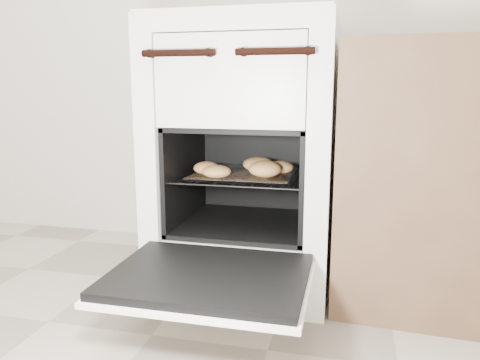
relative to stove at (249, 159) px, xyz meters
name	(u,v)px	position (x,y,z in m)	size (l,w,h in m)	color
stove	(249,159)	(0.00, 0.00, 0.00)	(0.59, 0.66, 0.90)	white
oven_door	(209,278)	(0.00, -0.50, -0.24)	(0.53, 0.41, 0.04)	black
oven_rack	(245,175)	(0.00, -0.06, -0.05)	(0.43, 0.41, 0.01)	black
foil_sheet	(244,174)	(0.00, -0.08, -0.04)	(0.33, 0.29, 0.01)	white
baked_rolls	(252,167)	(0.03, -0.09, -0.01)	(0.34, 0.28, 0.05)	tan
counter	(477,178)	(0.74, -0.03, -0.03)	(0.83, 0.55, 0.83)	brown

